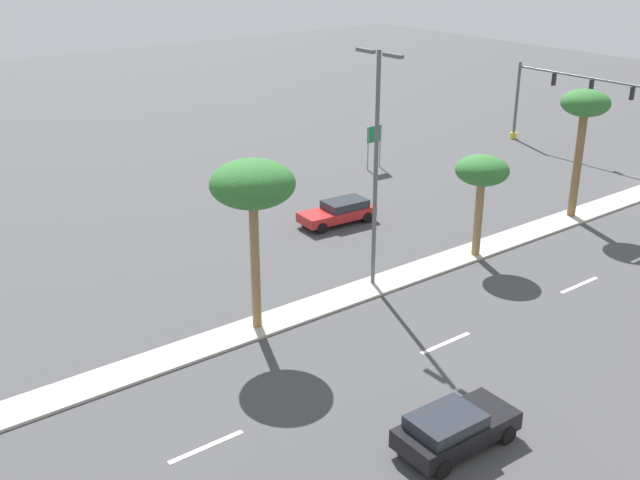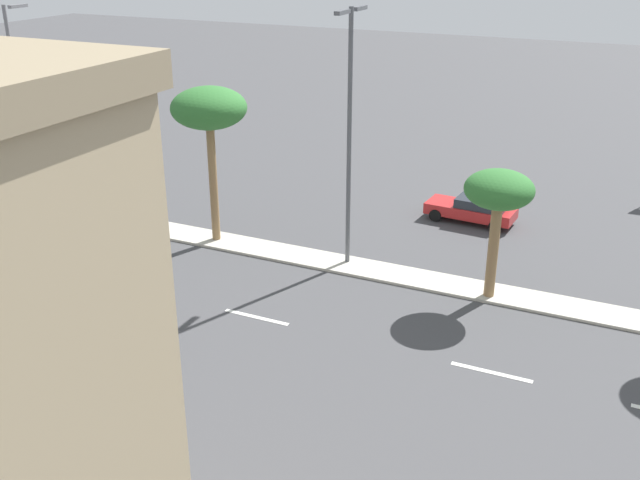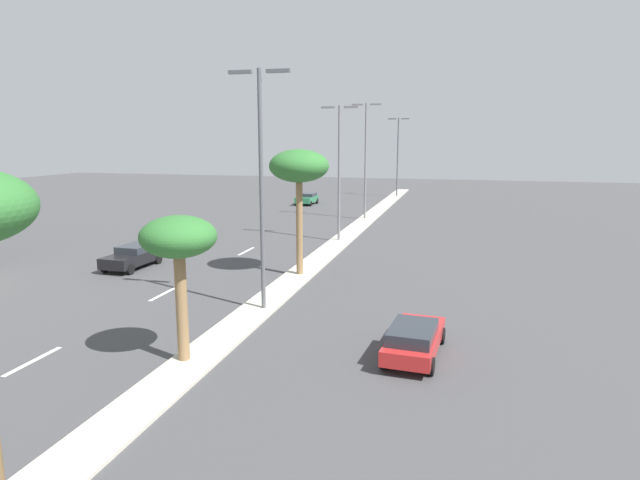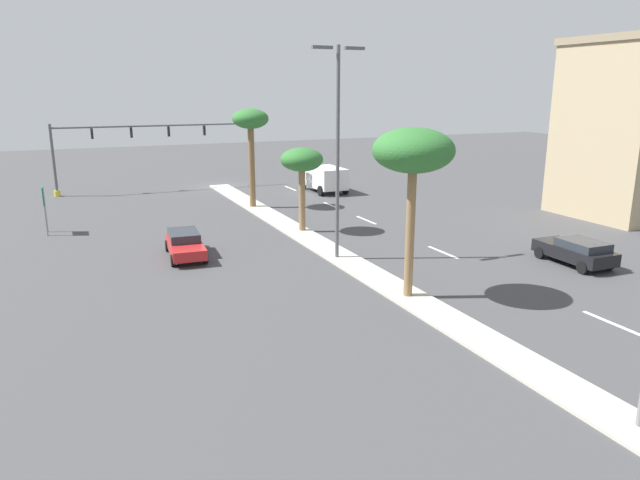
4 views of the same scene
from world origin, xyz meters
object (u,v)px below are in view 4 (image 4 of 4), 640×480
at_px(traffic_signal_gantry, 111,145).
at_px(sedan_red_near, 185,244).
at_px(directional_road_sign, 44,201).
at_px(street_lamp_right, 338,139).
at_px(palm_tree_rear, 302,162).
at_px(palm_tree_mid, 413,153).
at_px(palm_tree_near, 251,124).
at_px(sedan_black_front, 576,251).
at_px(box_truck, 325,178).

height_order(traffic_signal_gantry, sedan_red_near, traffic_signal_gantry).
xyz_separation_m(directional_road_sign, street_lamp_right, (-14.59, 12.74, 4.35)).
bearing_deg(street_lamp_right, traffic_signal_gantry, -71.37).
xyz_separation_m(directional_road_sign, sedan_red_near, (-7.09, 8.84, -1.45)).
xyz_separation_m(palm_tree_rear, sedan_red_near, (8.15, 2.68, -3.84)).
xyz_separation_m(palm_tree_rear, palm_tree_mid, (0.39, 13.40, 1.87)).
relative_size(palm_tree_near, palm_tree_rear, 1.40).
relative_size(palm_tree_rear, sedan_red_near, 1.15).
bearing_deg(palm_tree_rear, palm_tree_mid, 88.33).
relative_size(palm_tree_rear, street_lamp_right, 0.48).
bearing_deg(palm_tree_mid, palm_tree_rear, -91.67).
relative_size(palm_tree_mid, sedan_black_front, 1.70).
relative_size(sedan_black_front, sedan_red_near, 0.94).
distance_m(traffic_signal_gantry, directional_road_sign, 15.65).
bearing_deg(directional_road_sign, street_lamp_right, 138.87).
xyz_separation_m(street_lamp_right, sedan_red_near, (7.50, -3.91, -5.80)).
bearing_deg(palm_tree_mid, sedan_black_front, -176.22).
height_order(palm_tree_near, palm_tree_rear, palm_tree_near).
xyz_separation_m(directional_road_sign, box_truck, (-22.88, -7.04, -0.92)).
height_order(traffic_signal_gantry, sedan_black_front, traffic_signal_gantry).
bearing_deg(sedan_black_front, street_lamp_right, -28.71).
bearing_deg(sedan_red_near, box_truck, -134.84).
distance_m(street_lamp_right, sedan_black_front, 13.93).
distance_m(palm_tree_mid, sedan_black_front, 12.28).
height_order(street_lamp_right, box_truck, street_lamp_right).
bearing_deg(directional_road_sign, box_truck, -162.90).
xyz_separation_m(traffic_signal_gantry, palm_tree_mid, (-9.46, 34.10, 2.21)).
distance_m(palm_tree_rear, street_lamp_right, 6.91).
distance_m(street_lamp_right, sedan_red_near, 10.26).
bearing_deg(street_lamp_right, sedan_black_front, 151.29).
height_order(directional_road_sign, palm_tree_mid, palm_tree_mid).
bearing_deg(palm_tree_mid, sedan_red_near, -54.11).
xyz_separation_m(directional_road_sign, palm_tree_near, (-14.71, -2.81, 4.30)).
bearing_deg(box_truck, palm_tree_mid, 73.19).
relative_size(palm_tree_near, palm_tree_mid, 1.02).
height_order(palm_tree_rear, sedan_red_near, palm_tree_rear).
bearing_deg(palm_tree_near, traffic_signal_gantry, -51.57).
distance_m(palm_tree_rear, sedan_black_front, 16.88).
bearing_deg(box_truck, palm_tree_near, 27.36).
distance_m(sedan_black_front, sedan_red_near, 21.13).
distance_m(traffic_signal_gantry, street_lamp_right, 28.89).
height_order(palm_tree_near, palm_tree_mid, palm_tree_near).
bearing_deg(palm_tree_mid, traffic_signal_gantry, -74.50).
height_order(traffic_signal_gantry, palm_tree_near, palm_tree_near).
xyz_separation_m(directional_road_sign, sedan_black_front, (-25.71, 18.83, -1.42)).
bearing_deg(sedan_red_near, directional_road_sign, -51.24).
height_order(palm_tree_near, sedan_black_front, palm_tree_near).
xyz_separation_m(street_lamp_right, box_truck, (-8.29, -19.78, -5.27)).
bearing_deg(palm_tree_near, box_truck, -152.64).
relative_size(traffic_signal_gantry, box_truck, 3.17).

